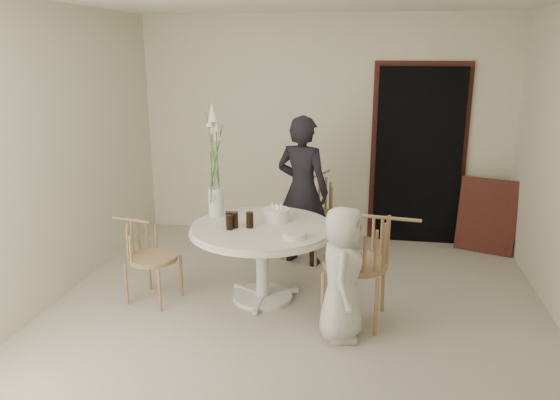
% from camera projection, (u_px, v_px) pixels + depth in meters
% --- Properties ---
extents(ground, '(4.50, 4.50, 0.00)m').
position_uv_depth(ground, '(295.00, 313.00, 4.89)').
color(ground, beige).
rests_on(ground, ground).
extents(room_shell, '(4.50, 4.50, 4.50)m').
position_uv_depth(room_shell, '(297.00, 134.00, 4.46)').
color(room_shell, white).
rests_on(room_shell, ground).
extents(doorway, '(1.00, 0.10, 2.10)m').
position_uv_depth(doorway, '(418.00, 157.00, 6.50)').
color(doorway, black).
rests_on(doorway, ground).
extents(door_trim, '(1.12, 0.03, 2.22)m').
position_uv_depth(door_trim, '(418.00, 151.00, 6.52)').
color(door_trim, '#52221C').
rests_on(door_trim, ground).
extents(table, '(1.33, 1.33, 0.73)m').
position_uv_depth(table, '(262.00, 237.00, 5.02)').
color(table, silver).
rests_on(table, ground).
extents(picture_frame, '(0.68, 0.40, 0.86)m').
position_uv_depth(picture_frame, '(487.00, 216.00, 6.30)').
color(picture_frame, '#52221C').
rests_on(picture_frame, ground).
extents(chair_far, '(0.64, 0.67, 0.93)m').
position_uv_depth(chair_far, '(314.00, 203.00, 6.18)').
color(chair_far, '#A38058').
rests_on(chair_far, ground).
extents(chair_right, '(0.63, 0.59, 0.98)m').
position_uv_depth(chair_right, '(371.00, 253.00, 4.58)').
color(chair_right, '#A38058').
rests_on(chair_right, ground).
extents(chair_left, '(0.52, 0.49, 0.78)m').
position_uv_depth(chair_left, '(142.00, 248.00, 5.06)').
color(chair_left, '#A38058').
rests_on(chair_left, ground).
extents(girl, '(0.69, 0.56, 1.63)m').
position_uv_depth(girl, '(302.00, 191.00, 5.88)').
color(girl, black).
rests_on(girl, ground).
extents(boy, '(0.37, 0.56, 1.12)m').
position_uv_depth(boy, '(342.00, 274.00, 4.35)').
color(boy, silver).
rests_on(boy, ground).
extents(birthday_cake, '(0.25, 0.25, 0.17)m').
position_uv_depth(birthday_cake, '(276.00, 215.00, 5.11)').
color(birthday_cake, white).
rests_on(birthday_cake, table).
extents(cola_tumbler_a, '(0.06, 0.06, 0.13)m').
position_uv_depth(cola_tumbler_a, '(230.00, 222.00, 4.86)').
color(cola_tumbler_a, black).
rests_on(cola_tumbler_a, table).
extents(cola_tumbler_b, '(0.08, 0.08, 0.15)m').
position_uv_depth(cola_tumbler_b, '(250.00, 220.00, 4.91)').
color(cola_tumbler_b, black).
rests_on(cola_tumbler_b, table).
extents(cola_tumbler_c, '(0.07, 0.07, 0.14)m').
position_uv_depth(cola_tumbler_c, '(229.00, 219.00, 4.96)').
color(cola_tumbler_c, black).
rests_on(cola_tumbler_c, table).
extents(cola_tumbler_d, '(0.09, 0.09, 0.15)m').
position_uv_depth(cola_tumbler_d, '(234.00, 220.00, 4.91)').
color(cola_tumbler_d, black).
rests_on(cola_tumbler_d, table).
extents(plate_stack, '(0.25, 0.25, 0.05)m').
position_uv_depth(plate_stack, '(294.00, 235.00, 4.65)').
color(plate_stack, white).
rests_on(plate_stack, table).
extents(flower_vase, '(0.15, 0.15, 1.09)m').
position_uv_depth(flower_vase, '(215.00, 173.00, 5.18)').
color(flower_vase, silver).
rests_on(flower_vase, table).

